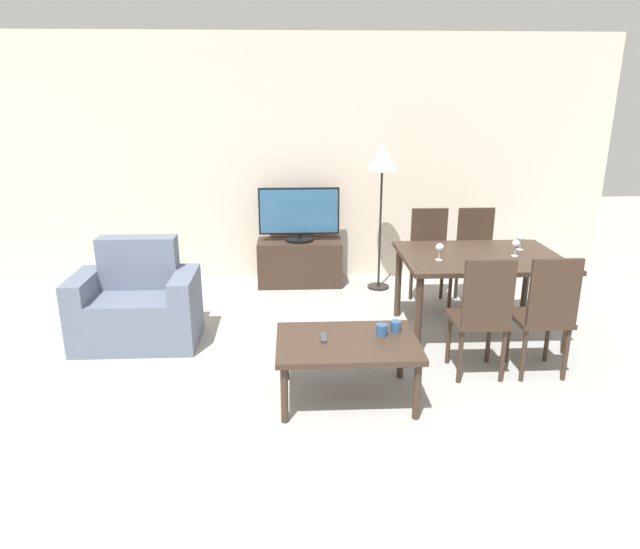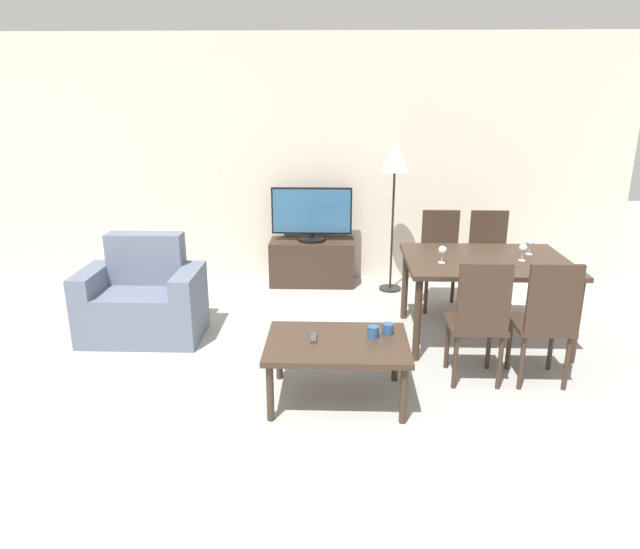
{
  "view_description": "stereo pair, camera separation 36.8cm",
  "coord_description": "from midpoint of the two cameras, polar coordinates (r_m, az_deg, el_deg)",
  "views": [
    {
      "loc": [
        0.12,
        -2.53,
        2.09
      ],
      "look_at": [
        0.34,
        1.95,
        0.65
      ],
      "focal_mm": 32.0,
      "sensor_mm": 36.0,
      "label": 1
    },
    {
      "loc": [
        0.49,
        -2.53,
        2.09
      ],
      "look_at": [
        0.34,
        1.95,
        0.65
      ],
      "focal_mm": 32.0,
      "sensor_mm": 36.0,
      "label": 2
    }
  ],
  "objects": [
    {
      "name": "remote_primary",
      "position": [
        3.98,
        -2.3,
        -6.38
      ],
      "size": [
        0.04,
        0.15,
        0.02
      ],
      "color": "#38383D",
      "rests_on": "coffee_table"
    },
    {
      "name": "dining_chair_far_left",
      "position": [
        5.86,
        9.2,
        2.18
      ],
      "size": [
        0.4,
        0.4,
        0.97
      ],
      "color": "#38281E",
      "rests_on": "ground_plane"
    },
    {
      "name": "wall_back",
      "position": [
        6.5,
        -5.54,
        11.2
      ],
      "size": [
        7.43,
        0.06,
        2.7
      ],
      "color": "beige",
      "rests_on": "ground_plane"
    },
    {
      "name": "dining_chair_near",
      "position": [
        4.34,
        13.58,
        -3.74
      ],
      "size": [
        0.4,
        0.4,
        0.97
      ],
      "color": "#38281E",
      "rests_on": "ground_plane"
    },
    {
      "name": "ground_plane",
      "position": [
        3.29,
        -7.98,
        -21.76
      ],
      "size": [
        18.0,
        18.0,
        0.0
      ],
      "primitive_type": "plane",
      "color": "#9E9E99"
    },
    {
      "name": "dining_chair_far",
      "position": [
        5.98,
        13.71,
        2.2
      ],
      "size": [
        0.4,
        0.4,
        0.97
      ],
      "color": "#38281E",
      "rests_on": "ground_plane"
    },
    {
      "name": "coffee_table",
      "position": [
        3.98,
        0.1,
        -7.3
      ],
      "size": [
        0.99,
        0.69,
        0.45
      ],
      "color": "#38281E",
      "rests_on": "ground_plane"
    },
    {
      "name": "wine_glass_center",
      "position": [
        4.84,
        9.76,
        2.56
      ],
      "size": [
        0.07,
        0.07,
        0.15
      ],
      "color": "silver",
      "rests_on": "dining_table"
    },
    {
      "name": "wine_glass_left",
      "position": [
        5.11,
        17.07,
        2.84
      ],
      "size": [
        0.07,
        0.07,
        0.15
      ],
      "color": "silver",
      "rests_on": "dining_table"
    },
    {
      "name": "tv",
      "position": [
        6.3,
        -3.79,
        5.98
      ],
      "size": [
        0.89,
        0.31,
        0.59
      ],
      "color": "black",
      "rests_on": "tv_stand"
    },
    {
      "name": "dining_chair_near_right",
      "position": [
        4.5,
        19.48,
        -3.51
      ],
      "size": [
        0.4,
        0.4,
        0.97
      ],
      "color": "#38281E",
      "rests_on": "ground_plane"
    },
    {
      "name": "dining_table",
      "position": [
        5.12,
        13.76,
        1.08
      ],
      "size": [
        1.37,
        1.03,
        0.74
      ],
      "color": "#38281E",
      "rests_on": "ground_plane"
    },
    {
      "name": "wine_glass_right",
      "position": [
        5.33,
        17.61,
        3.4
      ],
      "size": [
        0.07,
        0.07,
        0.15
      ],
      "color": "silver",
      "rests_on": "dining_table"
    },
    {
      "name": "cup_colored_far",
      "position": [
        4.1,
        5.03,
        -5.25
      ],
      "size": [
        0.08,
        0.08,
        0.08
      ],
      "color": "navy",
      "rests_on": "coffee_table"
    },
    {
      "name": "armchair",
      "position": [
        5.21,
        -19.76,
        -3.08
      ],
      "size": [
        1.03,
        0.63,
        0.9
      ],
      "color": "slate",
      "rests_on": "ground_plane"
    },
    {
      "name": "cup_white_near",
      "position": [
        4.03,
        3.61,
        -5.6
      ],
      "size": [
        0.08,
        0.08,
        0.08
      ],
      "color": "navy",
      "rests_on": "coffee_table"
    },
    {
      "name": "floor_lamp",
      "position": [
        6.08,
        4.5,
        10.9
      ],
      "size": [
        0.3,
        0.3,
        1.6
      ],
      "color": "black",
      "rests_on": "ground_plane"
    },
    {
      "name": "tv_stand",
      "position": [
        6.44,
        -3.69,
        1.2
      ],
      "size": [
        0.93,
        0.43,
        0.51
      ],
      "color": "#38281E",
      "rests_on": "ground_plane"
    }
  ]
}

